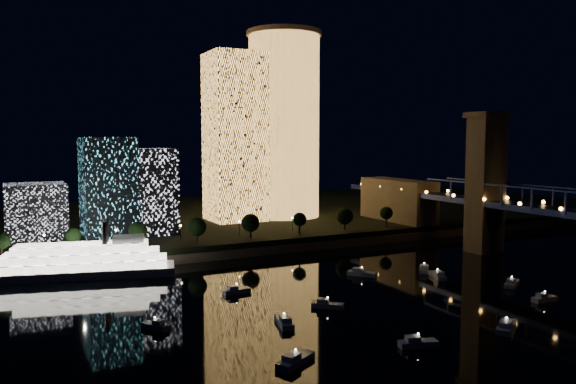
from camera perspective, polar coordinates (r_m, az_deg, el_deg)
name	(u,v)px	position (r m, az deg, el deg)	size (l,w,h in m)	color
ground	(440,316)	(136.45, 15.15, -12.03)	(520.00, 520.00, 0.00)	black
far_bank	(212,218)	(273.78, -7.74, -2.65)	(420.00, 160.00, 5.00)	black
seawall	(283,248)	(202.67, -0.54, -5.70)	(420.00, 6.00, 3.00)	#6B5E4C
tower_cylindrical	(284,125)	(258.04, -0.40, 6.83)	(34.00, 34.00, 83.83)	#FFB251
tower_rectangular	(235,137)	(246.98, -5.42, 5.54)	(22.81, 22.81, 72.58)	#FFB251
midrise_blocks	(69,195)	(215.61, -21.36, -0.32)	(89.07, 24.86, 36.22)	white
riverboat	(74,263)	(177.19, -20.93, -6.72)	(57.48, 24.75, 17.01)	silver
motorboats	(387,301)	(142.08, 10.07, -10.88)	(103.44, 61.59, 2.78)	silver
esplanade_trees	(205,226)	(196.52, -8.47, -3.45)	(165.69, 6.70, 8.85)	black
street_lamps	(181,229)	(200.47, -10.85, -3.73)	(132.70, 0.70, 5.65)	black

